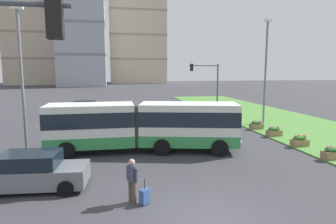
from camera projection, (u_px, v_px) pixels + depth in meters
ground_plane at (211, 220)px, 9.75m from camera, size 260.00×260.00×0.00m
grass_median at (333, 136)px, 22.04m from camera, size 10.00×70.00×0.08m
articulated_bus at (144, 125)px, 17.96m from camera, size 11.91×4.15×3.00m
car_black_sedan at (86, 108)px, 33.45m from camera, size 4.43×2.08×1.58m
car_grey_wagon at (33, 172)px, 12.24m from camera, size 4.55×2.35×1.58m
pedestrian_crossing at (132, 178)px, 10.88m from camera, size 0.40×0.48×1.74m
rolling_suitcase at (145, 196)px, 10.87m from camera, size 0.43×0.41×0.97m
flower_planter_1 at (332, 153)px, 16.26m from camera, size 1.10×0.56×0.74m
flower_planter_2 at (300, 141)px, 19.04m from camera, size 1.10×0.56×0.74m
flower_planter_3 at (274, 131)px, 22.02m from camera, size 1.10×0.56×0.74m
flower_planter_4 at (256, 125)px, 24.67m from camera, size 1.10×0.56×0.74m
traffic_light_far_right at (208, 80)px, 31.99m from camera, size 3.41×0.28×5.76m
streetlight_left at (21, 73)px, 17.54m from camera, size 0.70×0.28×8.81m
streetlight_median at (266, 68)px, 26.55m from camera, size 0.70×0.28×9.61m
apartment_tower_west at (34, 23)px, 105.28m from camera, size 18.20×17.94×44.73m
apartment_tower_westcentre at (81, 26)px, 92.95m from camera, size 14.91×16.16×38.49m
apartment_tower_centre at (137, 38)px, 117.02m from camera, size 21.90×17.20×36.68m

